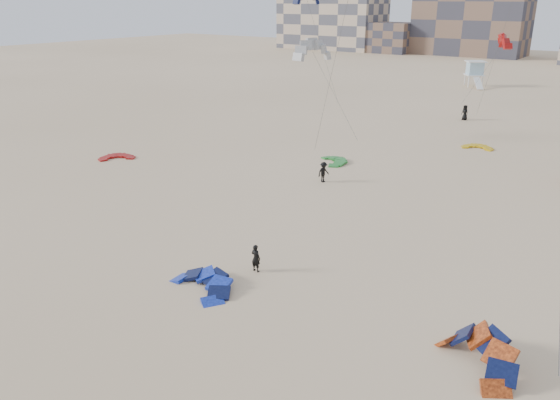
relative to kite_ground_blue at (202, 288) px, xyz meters
The scene contains 15 objects.
ground 1.21m from the kite_ground_blue, 20.10° to the right, with size 320.00×320.00×0.00m, color beige.
kite_ground_blue is the anchor object (origin of this frame).
kite_ground_orange 13.72m from the kite_ground_blue, ahead, with size 3.92×3.25×2.33m, color orange, non-canonical shape.
kite_ground_red 27.00m from the kite_ground_blue, 150.48° to the left, with size 2.94×3.11×0.47m, color #AF1D07, non-canonical shape.
kite_ground_green 24.96m from the kite_ground_blue, 104.45° to the left, with size 3.09×3.26×0.52m, color #278F2E, non-canonical shape.
kite_ground_yellow 37.03m from the kite_ground_blue, 85.34° to the left, with size 2.72×2.86×0.45m, color #F2AE0F, non-canonical shape.
kitesurfer_main 3.40m from the kite_ground_blue, 70.11° to the left, with size 0.58×0.38×1.59m, color black.
kitesurfer_c 19.10m from the kite_ground_blue, 102.13° to the left, with size 1.10×0.63×1.70m, color black.
kitesurfer_e 49.86m from the kite_ground_blue, 92.90° to the left, with size 0.91×0.59×1.85m, color black.
kite_fly_grey 34.28m from the kite_ground_blue, 112.72° to the left, with size 9.07×5.36×9.53m.
kite_fly_red 58.25m from the kite_ground_blue, 90.89° to the left, with size 6.24×5.14×9.44m.
lifeguard_tower_far 78.85m from the kite_ground_blue, 97.49° to the left, with size 4.17×6.41×4.26m.
condo_west_a 146.91m from the kite_ground_blue, 117.99° to the left, with size 30.00×15.00×14.00m, color #C4AC90.
condo_west_b 136.96m from the kite_ground_blue, 102.19° to the left, with size 28.00×14.00×18.00m, color brown.
condo_fill_left 136.68m from the kite_ground_blue, 110.96° to the left, with size 12.00×10.00×8.00m, color brown.
Camera 1 is at (16.76, -17.60, 14.17)m, focal length 35.00 mm.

